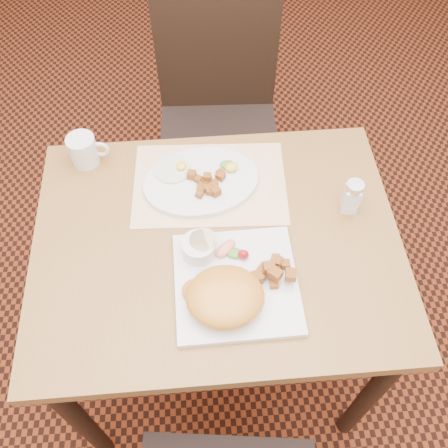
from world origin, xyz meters
TOP-DOWN VIEW (x-y plane):
  - ground at (0.00, 0.00)m, footprint 8.00×8.00m
  - table at (0.00, 0.00)m, footprint 0.90×0.70m
  - chair_far at (0.05, 0.69)m, footprint 0.44×0.45m
  - placemat at (-0.01, 0.18)m, footprint 0.41×0.30m
  - plate_square at (0.03, -0.13)m, footprint 0.28×0.28m
  - plate_oval at (-0.03, 0.18)m, footprint 0.34×0.27m
  - hollandaise_mound at (0.00, -0.18)m, footprint 0.18×0.15m
  - ramekin at (-0.04, -0.04)m, footprint 0.08×0.08m
  - garnish_sq at (0.03, -0.05)m, footprint 0.09×0.07m
  - fried_egg at (-0.10, 0.22)m, footprint 0.10×0.10m
  - garnish_ov at (0.05, 0.21)m, footprint 0.05×0.05m
  - salt_shaker at (0.34, 0.07)m, footprint 0.05×0.05m
  - coffee_mug at (-0.33, 0.29)m, footprint 0.11×0.08m
  - home_fries_sq at (0.12, -0.11)m, footprint 0.12×0.08m
  - home_fries_ov at (-0.01, 0.16)m, footprint 0.10×0.09m

SIDE VIEW (x-z plane):
  - ground at x=0.00m, z-range 0.00..0.00m
  - chair_far at x=0.05m, z-range 0.05..1.02m
  - table at x=0.00m, z-range 0.27..1.02m
  - placemat at x=-0.01m, z-range 0.75..0.75m
  - plate_square at x=0.03m, z-range 0.75..0.77m
  - plate_oval at x=-0.03m, z-range 0.75..0.77m
  - fried_egg at x=-0.10m, z-range 0.76..0.78m
  - garnish_sq at x=0.03m, z-range 0.76..0.79m
  - garnish_ov at x=0.05m, z-range 0.77..0.79m
  - home_fries_ov at x=-0.01m, z-range 0.76..0.80m
  - home_fries_sq at x=0.12m, z-range 0.76..0.81m
  - ramekin at x=-0.04m, z-range 0.77..0.81m
  - coffee_mug at x=-0.33m, z-range 0.75..0.84m
  - hollandaise_mound at x=0.00m, z-range 0.76..0.83m
  - salt_shaker at x=0.34m, z-range 0.75..0.85m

